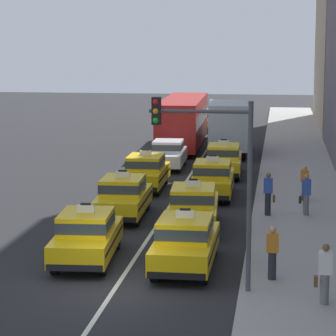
# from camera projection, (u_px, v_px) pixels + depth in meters

# --- Properties ---
(ground_plane) EXTENTS (160.00, 160.00, 0.00)m
(ground_plane) POSITION_uv_depth(u_px,v_px,m) (114.00, 290.00, 23.27)
(ground_plane) COLOR #232326
(lane_stripe_left_right) EXTENTS (0.14, 80.00, 0.01)m
(lane_stripe_left_right) POSITION_uv_depth(u_px,v_px,m) (191.00, 174.00, 42.82)
(lane_stripe_left_right) COLOR silver
(lane_stripe_left_right) RESTS_ON ground
(sidewalk_curb) EXTENTS (4.00, 90.00, 0.15)m
(sidewalk_curb) POSITION_uv_depth(u_px,v_px,m) (300.00, 194.00, 37.15)
(sidewalk_curb) COLOR #9E9993
(sidewalk_curb) RESTS_ON ground
(taxi_left_nearest) EXTENTS (2.11, 4.67, 1.96)m
(taxi_left_nearest) POSITION_uv_depth(u_px,v_px,m) (87.00, 235.00, 26.09)
(taxi_left_nearest) COLOR black
(taxi_left_nearest) RESTS_ON ground
(taxi_left_second) EXTENTS (1.95, 4.61, 1.96)m
(taxi_left_second) POSITION_uv_depth(u_px,v_px,m) (123.00, 196.00, 32.45)
(taxi_left_second) COLOR black
(taxi_left_second) RESTS_ON ground
(taxi_left_third) EXTENTS (1.88, 4.58, 1.96)m
(taxi_left_third) POSITION_uv_depth(u_px,v_px,m) (146.00, 171.00, 38.42)
(taxi_left_third) COLOR black
(taxi_left_third) RESTS_ON ground
(sedan_left_fourth) EXTENTS (1.89, 4.35, 1.58)m
(sedan_left_fourth) POSITION_uv_depth(u_px,v_px,m) (168.00, 153.00, 44.49)
(sedan_left_fourth) COLOR black
(sedan_left_fourth) RESTS_ON ground
(bus_left_fifth) EXTENTS (2.82, 11.27, 3.22)m
(bus_left_fifth) POSITION_uv_depth(u_px,v_px,m) (183.00, 120.00, 52.90)
(bus_left_fifth) COLOR black
(bus_left_fifth) RESTS_ON ground
(taxi_left_sixth) EXTENTS (1.92, 4.60, 1.96)m
(taxi_left_sixth) POSITION_uv_depth(u_px,v_px,m) (200.00, 119.00, 62.38)
(taxi_left_sixth) COLOR black
(taxi_left_sixth) RESTS_ON ground
(taxi_right_nearest) EXTENTS (1.83, 4.56, 1.96)m
(taxi_right_nearest) POSITION_uv_depth(u_px,v_px,m) (185.00, 241.00, 25.28)
(taxi_right_nearest) COLOR black
(taxi_right_nearest) RESTS_ON ground
(taxi_right_second) EXTENTS (2.07, 4.66, 1.96)m
(taxi_right_second) POSITION_uv_depth(u_px,v_px,m) (193.00, 206.00, 30.49)
(taxi_right_second) COLOR black
(taxi_right_second) RESTS_ON ground
(taxi_right_third) EXTENTS (1.92, 4.60, 1.96)m
(taxi_right_third) POSITION_uv_depth(u_px,v_px,m) (213.00, 178.00, 36.53)
(taxi_right_third) COLOR black
(taxi_right_third) RESTS_ON ground
(taxi_right_fourth) EXTENTS (1.95, 4.61, 1.96)m
(taxi_right_fourth) POSITION_uv_depth(u_px,v_px,m) (224.00, 159.00, 42.14)
(taxi_right_fourth) COLOR black
(taxi_right_fourth) RESTS_ON ground
(box_truck_right_fifth) EXTENTS (2.62, 7.08, 3.27)m
(box_truck_right_fifth) POSITION_uv_depth(u_px,v_px,m) (228.00, 126.00, 49.78)
(box_truck_right_fifth) COLOR black
(box_truck_right_fifth) RESTS_ON ground
(pedestrian_near_crosswalk) EXTENTS (0.47, 0.24, 1.67)m
(pedestrian_near_crosswalk) POSITION_uv_depth(u_px,v_px,m) (306.00, 195.00, 32.22)
(pedestrian_near_crosswalk) COLOR slate
(pedestrian_near_crosswalk) RESTS_ON sidewalk_curb
(pedestrian_mid_block) EXTENTS (0.36, 0.24, 1.61)m
(pedestrian_mid_block) POSITION_uv_depth(u_px,v_px,m) (272.00, 252.00, 23.69)
(pedestrian_mid_block) COLOR #23232D
(pedestrian_mid_block) RESTS_ON sidewalk_curb
(pedestrian_by_storefront) EXTENTS (0.36, 0.24, 1.56)m
(pedestrian_by_storefront) POSITION_uv_depth(u_px,v_px,m) (305.00, 183.00, 35.10)
(pedestrian_by_storefront) COLOR #473828
(pedestrian_by_storefront) RESTS_ON sidewalk_curb
(pedestrian_trailing) EXTENTS (0.47, 0.24, 1.72)m
(pedestrian_trailing) POSITION_uv_depth(u_px,v_px,m) (268.00, 194.00, 32.18)
(pedestrian_trailing) COLOR #23232D
(pedestrian_trailing) RESTS_ON sidewalk_curb
(pedestrian_far_corner) EXTENTS (0.47, 0.24, 1.66)m
(pedestrian_far_corner) POSITION_uv_depth(u_px,v_px,m) (325.00, 274.00, 21.48)
(pedestrian_far_corner) COLOR slate
(pedestrian_far_corner) RESTS_ON sidewalk_curb
(traffic_light_pole) EXTENTS (2.87, 0.33, 5.58)m
(traffic_light_pole) POSITION_uv_depth(u_px,v_px,m) (215.00, 161.00, 22.25)
(traffic_light_pole) COLOR #47474C
(traffic_light_pole) RESTS_ON ground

